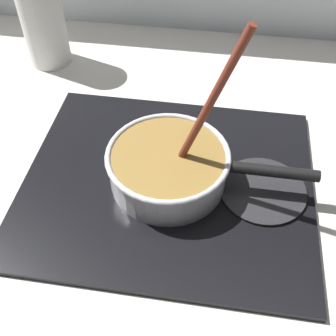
% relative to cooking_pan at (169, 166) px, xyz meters
% --- Properties ---
extents(ground, '(2.40, 1.60, 0.04)m').
position_rel_cooking_pan_xyz_m(ground, '(-0.11, -0.18, -0.07)').
color(ground, beige).
extents(hob_plate, '(0.56, 0.48, 0.01)m').
position_rel_cooking_pan_xyz_m(hob_plate, '(-0.00, 0.00, -0.05)').
color(hob_plate, black).
rests_on(hob_plate, ground).
extents(burner_ring, '(0.16, 0.16, 0.01)m').
position_rel_cooking_pan_xyz_m(burner_ring, '(-0.00, 0.00, -0.04)').
color(burner_ring, '#592D0C').
rests_on(burner_ring, hob_plate).
extents(spare_burner, '(0.17, 0.17, 0.01)m').
position_rel_cooking_pan_xyz_m(spare_burner, '(0.18, 0.00, -0.04)').
color(spare_burner, '#262628').
rests_on(spare_burner, hob_plate).
extents(cooking_pan, '(0.39, 0.23, 0.34)m').
position_rel_cooking_pan_xyz_m(cooking_pan, '(0.00, 0.00, 0.00)').
color(cooking_pan, silver).
rests_on(cooking_pan, hob_plate).
extents(paper_towel_roll, '(0.11, 0.11, 0.25)m').
position_rel_cooking_pan_xyz_m(paper_towel_roll, '(-0.38, 0.38, 0.07)').
color(paper_towel_roll, white).
rests_on(paper_towel_roll, ground).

